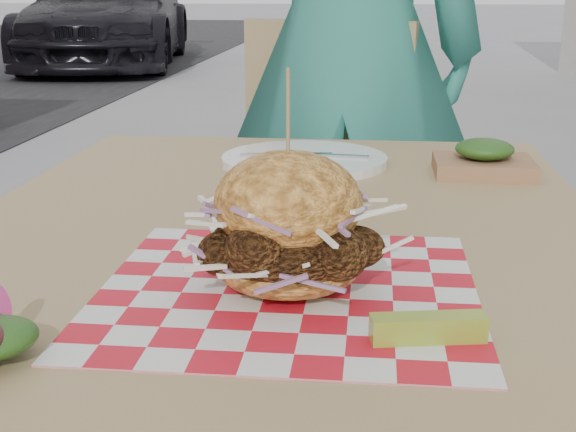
# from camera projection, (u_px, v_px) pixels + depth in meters

# --- Properties ---
(diner) EXTENTS (0.67, 0.46, 1.78)m
(diner) POSITION_uv_depth(u_px,v_px,m) (348.00, 47.00, 1.89)
(diner) COLOR #2C8071
(diner) RESTS_ON ground
(car_dark) EXTENTS (2.46, 4.65, 1.28)m
(car_dark) POSITION_uv_depth(u_px,v_px,m) (109.00, 14.00, 10.30)
(car_dark) COLOR black
(car_dark) RESTS_ON ground
(patio_table) EXTENTS (0.80, 1.20, 0.75)m
(patio_table) POSITION_uv_depth(u_px,v_px,m) (277.00, 296.00, 0.97)
(patio_table) COLOR tan
(patio_table) RESTS_ON ground
(patio_chair) EXTENTS (0.51, 0.51, 0.95)m
(patio_chair) POSITION_uv_depth(u_px,v_px,m) (334.00, 194.00, 1.90)
(patio_chair) COLOR tan
(patio_chair) RESTS_ON ground
(paper_liner) EXTENTS (0.36, 0.36, 0.00)m
(paper_liner) POSITION_uv_depth(u_px,v_px,m) (288.00, 290.00, 0.77)
(paper_liner) COLOR red
(paper_liner) RESTS_ON patio_table
(sandwich) EXTENTS (0.19, 0.19, 0.21)m
(sandwich) POSITION_uv_depth(u_px,v_px,m) (288.00, 231.00, 0.75)
(sandwich) COLOR #EE9F43
(sandwich) RESTS_ON paper_liner
(pickle_spear) EXTENTS (0.10, 0.04, 0.02)m
(pickle_spear) POSITION_uv_depth(u_px,v_px,m) (428.00, 328.00, 0.66)
(pickle_spear) COLOR #99AD32
(pickle_spear) RESTS_ON paper_liner
(place_setting) EXTENTS (0.27, 0.27, 0.02)m
(place_setting) POSITION_uv_depth(u_px,v_px,m) (304.00, 160.00, 1.30)
(place_setting) COLOR white
(place_setting) RESTS_ON patio_table
(kraft_tray) EXTENTS (0.15, 0.12, 0.06)m
(kraft_tray) POSITION_uv_depth(u_px,v_px,m) (484.00, 160.00, 1.23)
(kraft_tray) COLOR #946543
(kraft_tray) RESTS_ON patio_table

